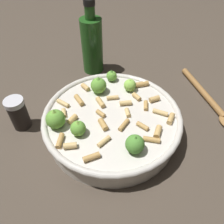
# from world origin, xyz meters

# --- Properties ---
(ground_plane) EXTENTS (2.40, 2.40, 0.00)m
(ground_plane) POSITION_xyz_m (0.00, 0.00, 0.00)
(ground_plane) COLOR #42382D
(cooking_pan) EXTENTS (0.31, 0.31, 0.10)m
(cooking_pan) POSITION_xyz_m (-0.00, -0.00, 0.03)
(cooking_pan) COLOR beige
(cooking_pan) RESTS_ON ground
(pepper_shaker) EXTENTS (0.04, 0.04, 0.08)m
(pepper_shaker) POSITION_xyz_m (-0.19, -0.09, 0.04)
(pepper_shaker) COLOR black
(pepper_shaker) RESTS_ON ground
(olive_oil_bottle) EXTENTS (0.06, 0.06, 0.21)m
(olive_oil_bottle) POSITION_xyz_m (-0.18, 0.19, 0.09)
(olive_oil_bottle) COLOR #1E4C19
(olive_oil_bottle) RESTS_ON ground
(wooden_spoon) EXTENTS (0.19, 0.20, 0.02)m
(wooden_spoon) POSITION_xyz_m (0.18, 0.22, 0.01)
(wooden_spoon) COLOR olive
(wooden_spoon) RESTS_ON ground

